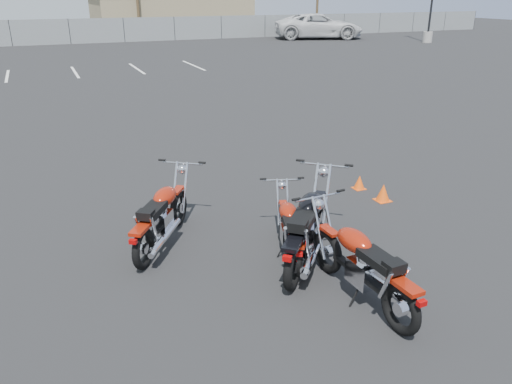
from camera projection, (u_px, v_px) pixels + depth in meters
name	position (u px, v px, depth m)	size (l,w,h in m)	color
ground	(260.00, 247.00, 7.65)	(120.00, 120.00, 0.00)	black
motorcycle_front_red	(162.00, 216.00, 7.55)	(1.56, 1.95, 1.04)	black
motorcycle_second_black	(308.00, 227.00, 7.09)	(1.90, 2.04, 1.15)	black
motorcycle_third_red	(290.00, 229.00, 7.28)	(0.96, 1.82, 0.90)	black
motorcycle_rear_red	(363.00, 265.00, 6.18)	(0.84, 2.18, 1.07)	black
training_cone_near	(359.00, 182.00, 9.86)	(0.23, 0.23, 0.27)	#FF540D
training_cone_far	(383.00, 193.00, 9.28)	(0.27, 0.27, 0.32)	#FF540D
light_pole_east	(432.00, 5.00, 37.50)	(0.80, 0.70, 10.51)	#9B9893
chainlink_fence	(69.00, 31.00, 37.10)	(80.06, 0.06, 1.80)	slate
tan_building_east	(170.00, 12.00, 48.10)	(14.40, 9.40, 3.70)	#8D7E5B
parking_line_stripes	(42.00, 74.00, 23.74)	(15.12, 4.00, 0.01)	silver
white_van	(319.00, 19.00, 41.04)	(8.35, 3.34, 3.17)	silver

